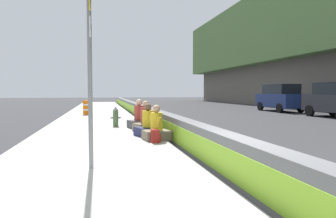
# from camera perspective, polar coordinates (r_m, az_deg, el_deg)

# --- Properties ---
(ground_plane) EXTENTS (160.00, 160.00, 0.00)m
(ground_plane) POSITION_cam_1_polar(r_m,az_deg,el_deg) (5.93, 12.77, -13.27)
(ground_plane) COLOR #353538
(ground_plane) RESTS_ON ground
(sidewalk_strip) EXTENTS (80.00, 4.40, 0.14)m
(sidewalk_strip) POSITION_cam_1_polar(r_m,az_deg,el_deg) (5.38, -14.54, -14.25)
(sidewalk_strip) COLOR #B5B2A8
(sidewalk_strip) RESTS_ON ground_plane
(jersey_barrier) EXTENTS (76.00, 0.45, 0.85)m
(jersey_barrier) POSITION_cam_1_polar(r_m,az_deg,el_deg) (5.82, 12.79, -9.27)
(jersey_barrier) COLOR slate
(jersey_barrier) RESTS_ON ground_plane
(route_sign_post) EXTENTS (0.44, 0.09, 3.60)m
(route_sign_post) POSITION_cam_1_polar(r_m,az_deg,el_deg) (6.25, -14.49, 8.04)
(route_sign_post) COLOR gray
(route_sign_post) RESTS_ON sidewalk_strip
(fire_hydrant) EXTENTS (0.26, 0.46, 0.88)m
(fire_hydrant) POSITION_cam_1_polar(r_m,az_deg,el_deg) (13.55, -9.85, -1.36)
(fire_hydrant) COLOR #47663D
(fire_hydrant) RESTS_ON sidewalk_strip
(seated_person_foreground) EXTENTS (0.79, 0.89, 1.12)m
(seated_person_foreground) POSITION_cam_1_polar(r_m,az_deg,el_deg) (9.69, -2.20, -3.76)
(seated_person_foreground) COLOR #706651
(seated_person_foreground) RESTS_ON sidewalk_strip
(seated_person_middle) EXTENTS (0.89, 0.97, 1.13)m
(seated_person_middle) POSITION_cam_1_polar(r_m,az_deg,el_deg) (10.59, -3.82, -3.15)
(seated_person_middle) COLOR #23284C
(seated_person_middle) RESTS_ON sidewalk_strip
(seated_person_rear) EXTENTS (0.93, 1.02, 1.19)m
(seated_person_rear) POSITION_cam_1_polar(r_m,az_deg,el_deg) (11.70, -4.20, -2.44)
(seated_person_rear) COLOR #706651
(seated_person_rear) RESTS_ON sidewalk_strip
(seated_person_far) EXTENTS (0.92, 1.02, 1.22)m
(seated_person_far) POSITION_cam_1_polar(r_m,az_deg,el_deg) (12.89, -5.46, -1.87)
(seated_person_far) COLOR #424247
(seated_person_far) RESTS_ON sidewalk_strip
(backpack) EXTENTS (0.32, 0.28, 0.40)m
(backpack) POSITION_cam_1_polar(r_m,az_deg,el_deg) (9.17, -2.42, -5.14)
(backpack) COLOR maroon
(backpack) RESTS_ON sidewalk_strip
(construction_barrel) EXTENTS (0.54, 0.54, 0.95)m
(construction_barrel) POSITION_cam_1_polar(r_m,az_deg,el_deg) (20.78, -15.05, 0.28)
(construction_barrel) COLOR orange
(construction_barrel) RESTS_ON sidewalk_strip
(parked_car_fourth) EXTENTS (4.85, 2.17, 2.28)m
(parked_car_fourth) POSITION_cam_1_polar(r_m,az_deg,el_deg) (26.97, 20.36, 2.06)
(parked_car_fourth) COLOR navy
(parked_car_fourth) RESTS_ON ground_plane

